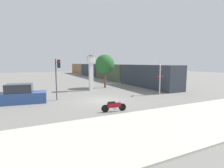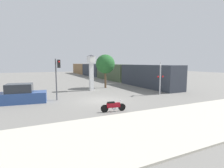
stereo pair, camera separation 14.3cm
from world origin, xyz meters
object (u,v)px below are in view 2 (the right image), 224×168
(traffic_light, at_px, (57,72))
(parked_car, at_px, (22,95))
(railroad_crossing_signal, at_px, (160,77))
(street_tree, at_px, (105,64))
(clock_tower, at_px, (91,67))
(freight_train, at_px, (102,71))
(motorcycle, at_px, (113,106))

(traffic_light, bearing_deg, parked_car, 177.45)
(railroad_crossing_signal, distance_m, street_tree, 8.79)
(clock_tower, xyz_separation_m, street_tree, (2.69, 1.50, 0.36))
(freight_train, relative_size, street_tree, 10.22)
(railroad_crossing_signal, bearing_deg, freight_train, 83.48)
(motorcycle, xyz_separation_m, clock_tower, (1.89, 10.60, 2.73))
(freight_train, distance_m, traffic_light, 27.17)
(motorcycle, bearing_deg, clock_tower, 87.11)
(clock_tower, xyz_separation_m, parked_car, (-8.28, -4.34, -2.40))
(motorcycle, xyz_separation_m, railroad_crossing_signal, (8.12, 4.17, 1.68))
(clock_tower, xyz_separation_m, railroad_crossing_signal, (6.23, -6.43, -1.06))
(motorcycle, height_order, traffic_light, traffic_light)
(traffic_light, bearing_deg, railroad_crossing_signal, -9.77)
(clock_tower, height_order, railroad_crossing_signal, clock_tower)
(freight_train, xyz_separation_m, traffic_light, (-14.12, -23.19, 1.13))
(clock_tower, distance_m, street_tree, 3.10)
(railroad_crossing_signal, xyz_separation_m, parked_car, (-14.51, 2.08, -1.34))
(railroad_crossing_signal, bearing_deg, motorcycle, -152.79)
(traffic_light, relative_size, railroad_crossing_signal, 1.07)
(freight_train, xyz_separation_m, parked_car, (-17.38, -23.04, -0.95))
(railroad_crossing_signal, height_order, parked_car, railroad_crossing_signal)
(railroad_crossing_signal, distance_m, parked_car, 14.72)
(clock_tower, distance_m, parked_car, 9.66)
(clock_tower, distance_m, freight_train, 20.85)
(clock_tower, height_order, traffic_light, clock_tower)
(motorcycle, relative_size, railroad_crossing_signal, 0.51)
(freight_train, xyz_separation_m, street_tree, (-6.41, -17.20, 1.81))
(street_tree, height_order, parked_car, street_tree)
(railroad_crossing_signal, relative_size, parked_car, 0.88)
(freight_train, bearing_deg, street_tree, -110.43)
(motorcycle, xyz_separation_m, freight_train, (10.99, 29.30, 1.28))
(motorcycle, relative_size, freight_train, 0.04)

